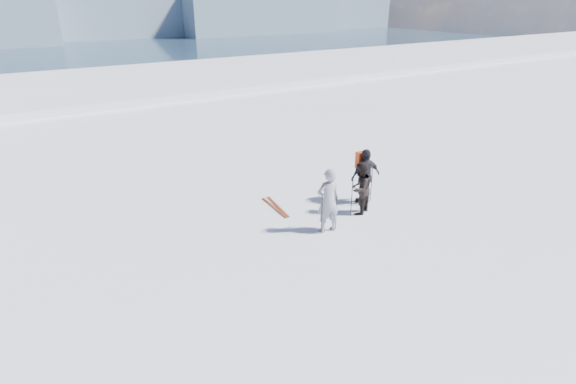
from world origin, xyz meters
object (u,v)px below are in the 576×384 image
(skier_dark, at_px, (360,188))
(skis_loose, at_px, (276,207))
(skier_pack, at_px, (365,176))
(skier_grey, at_px, (328,201))

(skier_dark, xyz_separation_m, skis_loose, (-2.05, 1.76, -0.84))
(skier_dark, xyz_separation_m, skier_pack, (0.69, 0.54, 0.08))
(skier_pack, xyz_separation_m, skis_loose, (-2.74, 1.22, -0.93))
(skier_grey, relative_size, skier_pack, 1.05)
(skier_grey, xyz_separation_m, skier_pack, (2.27, 0.96, -0.04))
(skier_dark, bearing_deg, skis_loose, -66.49)
(skier_pack, bearing_deg, skier_grey, 28.13)
(skier_grey, relative_size, skis_loose, 1.16)
(skier_dark, distance_m, skis_loose, 2.83)
(skier_dark, height_order, skis_loose, skier_dark)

